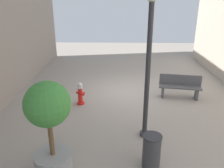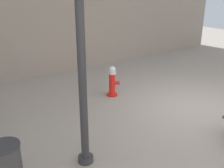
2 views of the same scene
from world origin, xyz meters
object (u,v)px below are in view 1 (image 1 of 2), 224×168
at_px(bench_near, 180,86).
at_px(street_lamp, 149,52).
at_px(fire_hydrant, 80,93).
at_px(trash_bin, 152,151).
at_px(planter_tree, 50,124).

relative_size(bench_near, street_lamp, 0.42).
bearing_deg(street_lamp, fire_hydrant, -43.59).
bearing_deg(trash_bin, bench_near, -112.18).
height_order(fire_hydrant, trash_bin, fire_hydrant).
bearing_deg(planter_tree, trash_bin, -171.39).
xyz_separation_m(fire_hydrant, trash_bin, (-2.30, 3.52, -0.00)).
relative_size(planter_tree, street_lamp, 0.56).
height_order(fire_hydrant, street_lamp, street_lamp).
relative_size(bench_near, planter_tree, 0.75).
height_order(fire_hydrant, bench_near, bench_near).
xyz_separation_m(bench_near, planter_tree, (4.06, 4.62, 0.86)).
bearing_deg(street_lamp, trash_bin, 90.77).
relative_size(bench_near, trash_bin, 2.00).
xyz_separation_m(street_lamp, trash_bin, (-0.02, 1.35, -2.15)).
height_order(fire_hydrant, planter_tree, planter_tree).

